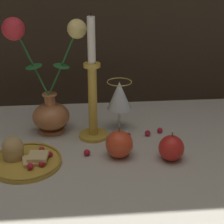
# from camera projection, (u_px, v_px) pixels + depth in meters

# --- Properties ---
(ground_plane) EXTENTS (2.40, 2.40, 0.00)m
(ground_plane) POSITION_uv_depth(u_px,v_px,m) (84.00, 148.00, 1.07)
(ground_plane) COLOR #B7B2A3
(ground_plane) RESTS_ON ground
(vase) EXTENTS (0.23, 0.11, 0.36)m
(vase) POSITION_uv_depth(u_px,v_px,m) (48.00, 94.00, 1.12)
(vase) COLOR #B77042
(vase) RESTS_ON ground_plane
(plate_with_pastries) EXTENTS (0.19, 0.19, 0.07)m
(plate_with_pastries) POSITION_uv_depth(u_px,v_px,m) (23.00, 157.00, 0.99)
(plate_with_pastries) COLOR gold
(plate_with_pastries) RESTS_ON ground_plane
(wine_glass) EXTENTS (0.08, 0.08, 0.16)m
(wine_glass) POSITION_uv_depth(u_px,v_px,m) (119.00, 97.00, 1.14)
(wine_glass) COLOR silver
(wine_glass) RESTS_ON ground_plane
(candlestick) EXTENTS (0.09, 0.09, 0.37)m
(candlestick) POSITION_uv_depth(u_px,v_px,m) (93.00, 96.00, 1.08)
(candlestick) COLOR gold
(candlestick) RESTS_ON ground_plane
(apple_beside_vase) EXTENTS (0.08, 0.08, 0.09)m
(apple_beside_vase) POSITION_uv_depth(u_px,v_px,m) (119.00, 144.00, 1.02)
(apple_beside_vase) COLOR #D14223
(apple_beside_vase) RESTS_ON ground_plane
(apple_near_glass) EXTENTS (0.07, 0.07, 0.08)m
(apple_near_glass) POSITION_uv_depth(u_px,v_px,m) (171.00, 148.00, 1.00)
(apple_near_glass) COLOR red
(apple_near_glass) RESTS_ON ground_plane
(berry_near_plate) EXTENTS (0.02, 0.02, 0.02)m
(berry_near_plate) POSITION_uv_depth(u_px,v_px,m) (160.00, 130.00, 1.16)
(berry_near_plate) COLOR #AD192D
(berry_near_plate) RESTS_ON ground_plane
(berry_front_center) EXTENTS (0.02, 0.02, 0.02)m
(berry_front_center) POSITION_uv_depth(u_px,v_px,m) (148.00, 133.00, 1.14)
(berry_front_center) COLOR #AD192D
(berry_front_center) RESTS_ON ground_plane
(berry_by_glass_stem) EXTENTS (0.01, 0.01, 0.01)m
(berry_by_glass_stem) POSITION_uv_depth(u_px,v_px,m) (128.00, 135.00, 1.13)
(berry_by_glass_stem) COLOR #AD192D
(berry_by_glass_stem) RESTS_ON ground_plane
(berry_under_candlestick) EXTENTS (0.02, 0.02, 0.02)m
(berry_under_candlestick) POSITION_uv_depth(u_px,v_px,m) (87.00, 153.00, 1.03)
(berry_under_candlestick) COLOR #AD192D
(berry_under_candlestick) RESTS_ON ground_plane
(berry_far_right) EXTENTS (0.02, 0.02, 0.02)m
(berry_far_right) POSITION_uv_depth(u_px,v_px,m) (123.00, 142.00, 1.08)
(berry_far_right) COLOR #AD192D
(berry_far_right) RESTS_ON ground_plane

